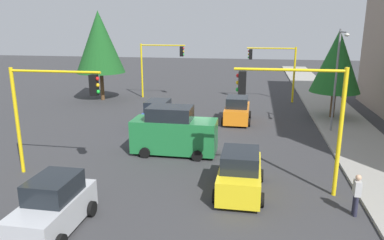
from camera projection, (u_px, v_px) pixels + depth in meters
The scene contains 15 objects.
ground_plane at pixel (190, 143), 22.83m from camera, with size 120.00×120.00×0.00m, color #353538.
sidewalk_kerb at pixel (347, 128), 25.82m from camera, with size 80.00×4.00×0.15m, color gray.
traffic_signal_near_left at pixel (297, 105), 15.16m from camera, with size 0.36×4.59×5.58m.
traffic_signal_far_right at pixel (159, 60), 36.13m from camera, with size 0.36×4.59×5.44m.
traffic_signal_near_right at pixel (50, 100), 17.10m from camera, with size 0.36×4.59×5.29m.
traffic_signal_far_left at pixel (274, 63), 34.27m from camera, with size 0.36×4.59×5.25m.
street_lamp_curbside at pixel (338, 70), 23.62m from camera, with size 2.15×0.28×7.00m.
tree_opposite_side at pixel (99, 42), 34.67m from camera, with size 4.68×4.68×8.57m.
tree_roadside_mid at pixel (337, 61), 27.63m from camera, with size 3.80×3.80×6.92m.
delivery_van_green at pixel (174, 132), 20.69m from camera, with size 2.22×4.80×2.77m.
car_yellow at pixel (240, 173), 15.93m from camera, with size 4.03×2.11×1.98m.
car_silver at pixel (54, 207), 12.99m from camera, with size 3.74×1.98×1.98m.
car_orange at pixel (237, 110), 27.65m from camera, with size 3.96×2.11×1.98m.
car_blue at pixel (157, 115), 26.16m from camera, with size 3.95×2.08×1.98m.
pedestrian_crossing at pixel (357, 194), 13.95m from camera, with size 0.40×0.24×1.70m.
Camera 1 is at (21.36, 3.90, 7.21)m, focal length 33.85 mm.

